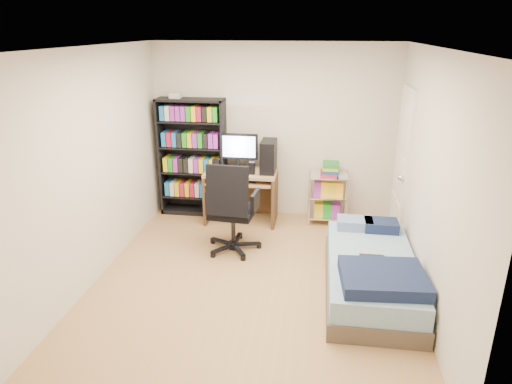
# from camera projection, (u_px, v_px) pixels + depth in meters

# --- Properties ---
(room) EXTENTS (3.58, 4.08, 2.58)m
(room) POSITION_uv_depth(u_px,v_px,m) (253.00, 174.00, 4.71)
(room) COLOR #A87A54
(room) RESTS_ON ground
(media_shelf) EXTENTS (0.97, 0.32, 1.80)m
(media_shelf) POSITION_uv_depth(u_px,v_px,m) (193.00, 156.00, 6.70)
(media_shelf) COLOR black
(media_shelf) RESTS_ON room
(computer_desk) EXTENTS (1.01, 0.59, 1.27)m
(computer_desk) POSITION_uv_depth(u_px,v_px,m) (249.00, 175.00, 6.50)
(computer_desk) COLOR #A48154
(computer_desk) RESTS_ON room
(office_chair) EXTENTS (0.75, 0.75, 1.18)m
(office_chair) POSITION_uv_depth(u_px,v_px,m) (232.00, 224.00, 5.67)
(office_chair) COLOR black
(office_chair) RESTS_ON room
(wire_cart) EXTENTS (0.55, 0.40, 0.88)m
(wire_cart) POSITION_uv_depth(u_px,v_px,m) (329.00, 184.00, 6.46)
(wire_cart) COLOR white
(wire_cart) RESTS_ON room
(bed) EXTENTS (0.92, 1.85, 0.53)m
(bed) POSITION_uv_depth(u_px,v_px,m) (371.00, 273.00, 4.81)
(bed) COLOR brown
(bed) RESTS_ON room
(door) EXTENTS (0.12, 0.80, 2.00)m
(door) POSITION_uv_depth(u_px,v_px,m) (402.00, 166.00, 5.83)
(door) COLOR silver
(door) RESTS_ON room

